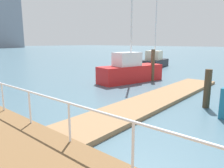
# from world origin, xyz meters

# --- Properties ---
(ground_plane) EXTENTS (300.00, 300.00, 0.00)m
(ground_plane) POSITION_xyz_m (0.00, 20.00, 0.00)
(ground_plane) COLOR #476675
(floating_dock) EXTENTS (13.45, 2.00, 0.18)m
(floating_dock) POSITION_xyz_m (3.22, 9.01, 0.09)
(floating_dock) COLOR #93704C
(floating_dock) RESTS_ON ground_plane
(boardwalk_railing) EXTENTS (0.06, 24.11, 1.08)m
(boardwalk_railing) POSITION_xyz_m (-3.15, 8.13, 1.26)
(boardwalk_railing) COLOR white
(boardwalk_railing) RESTS_ON boardwalk
(dock_piling_0) EXTENTS (0.29, 0.29, 2.44)m
(dock_piling_0) POSITION_xyz_m (8.06, 12.11, 1.22)
(dock_piling_0) COLOR brown
(dock_piling_0) RESTS_ON ground_plane
(dock_piling_3) EXTENTS (0.31, 0.31, 1.78)m
(dock_piling_3) POSITION_xyz_m (3.61, 6.72, 0.89)
(dock_piling_3) COLOR #473826
(dock_piling_3) RESTS_ON ground_plane
(moored_boat_0) EXTENTS (5.52, 2.78, 8.20)m
(moored_boat_0) POSITION_xyz_m (6.64, 13.23, 0.86)
(moored_boat_0) COLOR red
(moored_boat_0) RESTS_ON ground_plane
(moored_boat_3) EXTENTS (5.11, 2.80, 8.43)m
(moored_boat_3) POSITION_xyz_m (16.43, 16.65, 0.73)
(moored_boat_3) COLOR black
(moored_boat_3) RESTS_ON ground_plane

